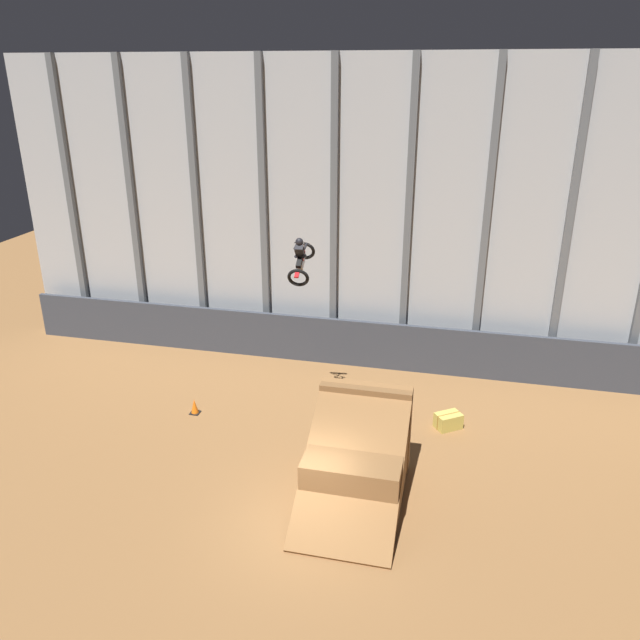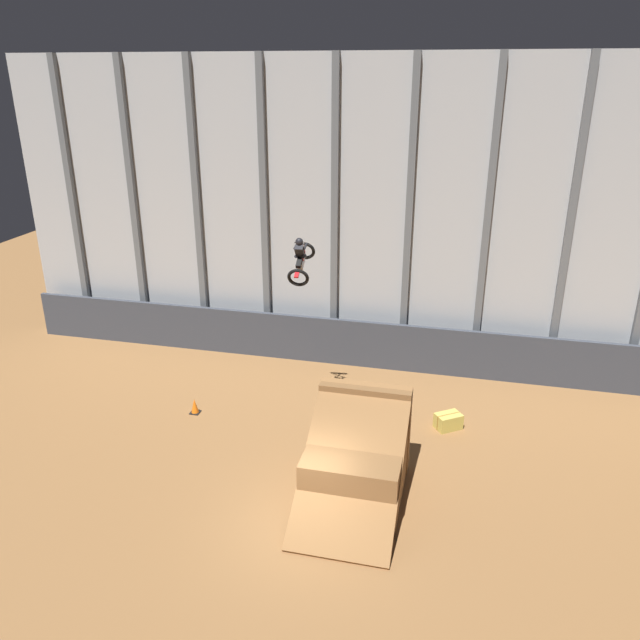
# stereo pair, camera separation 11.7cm
# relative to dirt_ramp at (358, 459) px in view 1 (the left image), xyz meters

# --- Properties ---
(ground_plane) EXTENTS (60.00, 60.00, 0.00)m
(ground_plane) POSITION_rel_dirt_ramp_xyz_m (-1.19, -1.99, -1.04)
(ground_plane) COLOR olive
(arena_back_wall) EXTENTS (32.00, 0.40, 12.66)m
(arena_back_wall) POSITION_rel_dirt_ramp_xyz_m (-1.19, 9.25, 5.29)
(arena_back_wall) COLOR #ADB2B7
(arena_back_wall) RESTS_ON ground_plane
(lower_barrier) EXTENTS (31.36, 0.20, 2.08)m
(lower_barrier) POSITION_rel_dirt_ramp_xyz_m (-1.19, 8.48, -0.00)
(lower_barrier) COLOR #383D47
(lower_barrier) RESTS_ON ground_plane
(dirt_ramp) EXTENTS (2.88, 4.75, 3.04)m
(dirt_ramp) POSITION_rel_dirt_ramp_xyz_m (0.00, 0.00, 0.00)
(dirt_ramp) COLOR brown
(dirt_ramp) RESTS_ON ground_plane
(rider_bike_solo) EXTENTS (0.86, 1.88, 1.68)m
(rider_bike_solo) POSITION_rel_dirt_ramp_xyz_m (-2.72, 3.75, 5.03)
(rider_bike_solo) COLOR black
(traffic_cone_near_ramp) EXTENTS (0.36, 0.36, 0.58)m
(traffic_cone_near_ramp) POSITION_rel_dirt_ramp_xyz_m (-6.72, 3.05, -0.76)
(traffic_cone_near_ramp) COLOR black
(traffic_cone_near_ramp) RESTS_ON ground_plane
(hay_bale_trackside) EXTENTS (1.08, 1.01, 0.57)m
(hay_bale_trackside) POSITION_rel_dirt_ramp_xyz_m (2.57, 4.17, -0.76)
(hay_bale_trackside) COLOR #CCB751
(hay_bale_trackside) RESTS_ON ground_plane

